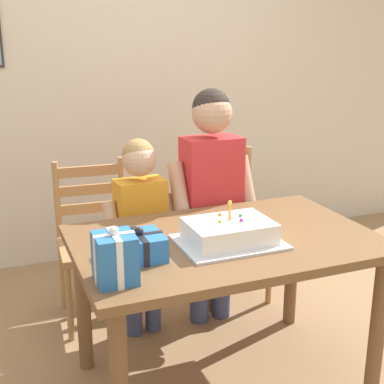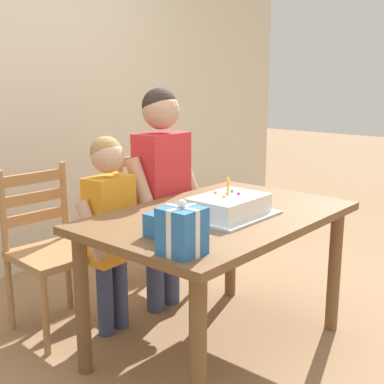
{
  "view_description": "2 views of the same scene",
  "coord_description": "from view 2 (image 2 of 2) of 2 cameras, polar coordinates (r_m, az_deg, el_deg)",
  "views": [
    {
      "loc": [
        -0.96,
        -2.01,
        1.61
      ],
      "look_at": [
        -0.1,
        0.14,
        0.93
      ],
      "focal_mm": 49.79,
      "sensor_mm": 36.0,
      "label": 1
    },
    {
      "loc": [
        -1.94,
        -1.48,
        1.41
      ],
      "look_at": [
        -0.04,
        0.15,
        0.84
      ],
      "focal_mm": 47.55,
      "sensor_mm": 36.0,
      "label": 2
    }
  ],
  "objects": [
    {
      "name": "child_younger",
      "position": [
        2.78,
        -9.2,
        -2.7
      ],
      "size": [
        0.4,
        0.23,
        1.1
      ],
      "color": "#38426B",
      "rests_on": "ground"
    },
    {
      "name": "gift_box_beside_cake",
      "position": [
        2.16,
        -2.04,
        -3.67
      ],
      "size": [
        0.19,
        0.2,
        0.14
      ],
      "color": "#286BB7",
      "rests_on": "dining_table"
    },
    {
      "name": "birthday_cake",
      "position": [
        2.47,
        4.18,
        -1.66
      ],
      "size": [
        0.44,
        0.34,
        0.19
      ],
      "color": "silver",
      "rests_on": "dining_table"
    },
    {
      "name": "child_older",
      "position": [
        3.01,
        -3.37,
        1.57
      ],
      "size": [
        0.49,
        0.27,
        1.34
      ],
      "color": "#38426B",
      "rests_on": "ground"
    },
    {
      "name": "gift_box_red_large",
      "position": [
        1.94,
        -1.14,
        -4.37
      ],
      "size": [
        0.15,
        0.16,
        0.22
      ],
      "color": "#286BB7",
      "rests_on": "dining_table"
    },
    {
      "name": "chair_left",
      "position": [
        2.94,
        -15.51,
        -6.23
      ],
      "size": [
        0.44,
        0.44,
        0.92
      ],
      "color": "#A87A4C",
      "rests_on": "ground"
    },
    {
      "name": "back_wall",
      "position": [
        3.81,
        -19.15,
        10.6
      ],
      "size": [
        6.4,
        0.11,
        2.6
      ],
      "color": "beige",
      "rests_on": "ground"
    },
    {
      "name": "dining_table",
      "position": [
        2.56,
        3.07,
        -4.62
      ],
      "size": [
        1.34,
        0.87,
        0.74
      ],
      "color": "brown",
      "rests_on": "ground"
    },
    {
      "name": "ground_plane",
      "position": [
        2.82,
        2.91,
        -17.08
      ],
      "size": [
        20.0,
        20.0,
        0.0
      ],
      "primitive_type": "plane",
      "color": "#997551"
    },
    {
      "name": "chair_right",
      "position": [
        3.46,
        -3.89,
        -2.92
      ],
      "size": [
        0.46,
        0.46,
        0.92
      ],
      "color": "#A87A4C",
      "rests_on": "ground"
    }
  ]
}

